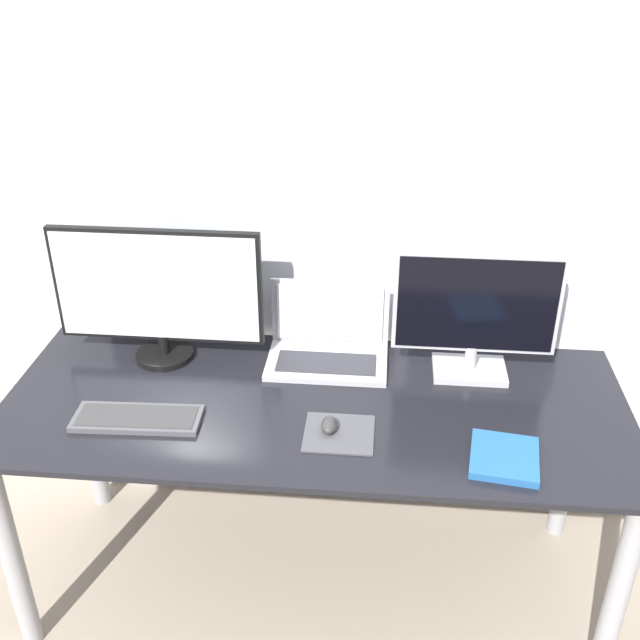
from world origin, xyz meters
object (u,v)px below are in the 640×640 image
keyboard (137,418)px  mouse (329,425)px  laptop (328,342)px  monitor_left (158,293)px  book (504,458)px  monitor_right (475,313)px

keyboard → mouse: size_ratio=5.10×
laptop → keyboard: bearing=-142.5°
monitor_left → book: size_ratio=3.07×
keyboard → book: book is taller
keyboard → book: (1.00, -0.08, 0.00)m
monitor_right → laptop: (-0.44, 0.05, -0.15)m
monitor_left → mouse: 0.69m
monitor_left → monitor_right: (0.96, -0.00, -0.02)m
monitor_right → laptop: size_ratio=1.30×
monitor_right → keyboard: size_ratio=1.35×
mouse → book: mouse is taller
laptop → mouse: (0.04, -0.39, -0.04)m
monitor_left → mouse: (0.56, -0.34, -0.21)m
monitor_right → book: (0.06, -0.42, -0.20)m
monitor_right → mouse: (-0.41, -0.34, -0.19)m
keyboard → mouse: 0.54m
monitor_right → mouse: size_ratio=6.88×
mouse → book: bearing=-9.9°
monitor_right → mouse: monitor_right is taller
monitor_right → laptop: bearing=174.2°
monitor_right → book: bearing=-82.4°
laptop → monitor_left: bearing=-175.1°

